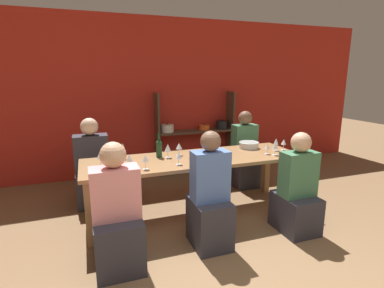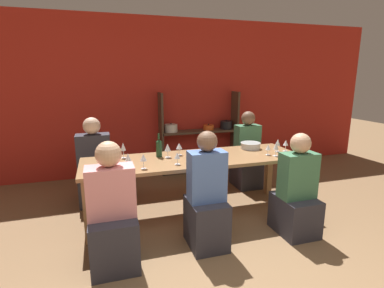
% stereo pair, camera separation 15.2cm
% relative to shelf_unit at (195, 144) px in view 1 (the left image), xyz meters
% --- Properties ---
extents(wall_back_red, '(8.80, 0.06, 2.70)m').
position_rel_shelf_unit_xyz_m(wall_back_red, '(-0.79, 0.20, 0.85)').
color(wall_back_red, red).
rests_on(wall_back_red, ground_plane).
extents(shelf_unit, '(1.44, 0.30, 1.44)m').
position_rel_shelf_unit_xyz_m(shelf_unit, '(0.00, 0.00, 0.00)').
color(shelf_unit, '#4C3828').
rests_on(shelf_unit, ground_plane).
extents(dining_table, '(2.68, 0.82, 0.75)m').
position_rel_shelf_unit_xyz_m(dining_table, '(-0.63, -1.70, 0.16)').
color(dining_table, olive).
rests_on(dining_table, ground_plane).
extents(mixing_bowl, '(0.28, 0.28, 0.08)m').
position_rel_shelf_unit_xyz_m(mixing_bowl, '(0.25, -1.48, 0.29)').
color(mixing_bowl, '#B7BABC').
rests_on(mixing_bowl, dining_table).
extents(wine_bottle_green, '(0.07, 0.07, 0.29)m').
position_rel_shelf_unit_xyz_m(wine_bottle_green, '(-1.04, -1.53, 0.36)').
color(wine_bottle_green, '#19381E').
rests_on(wine_bottle_green, dining_table).
extents(wine_glass_empty_a, '(0.07, 0.07, 0.14)m').
position_rel_shelf_unit_xyz_m(wine_glass_empty_a, '(-0.90, -1.92, 0.34)').
color(wine_glass_empty_a, white).
rests_on(wine_glass_empty_a, dining_table).
extents(wine_glass_empty_b, '(0.08, 0.08, 0.17)m').
position_rel_shelf_unit_xyz_m(wine_glass_empty_b, '(-0.94, -1.60, 0.37)').
color(wine_glass_empty_b, white).
rests_on(wine_glass_empty_b, dining_table).
extents(wine_glass_red_a, '(0.07, 0.07, 0.18)m').
position_rel_shelf_unit_xyz_m(wine_glass_red_a, '(0.36, -1.93, 0.37)').
color(wine_glass_red_a, white).
rests_on(wine_glass_red_a, dining_table).
extents(wine_glass_red_b, '(0.06, 0.06, 0.15)m').
position_rel_shelf_unit_xyz_m(wine_glass_red_b, '(0.60, -2.06, 0.34)').
color(wine_glass_red_b, white).
rests_on(wine_glass_red_b, dining_table).
extents(wine_glass_red_c, '(0.06, 0.06, 0.19)m').
position_rel_shelf_unit_xyz_m(wine_glass_red_c, '(-1.46, -1.46, 0.38)').
color(wine_glass_red_c, white).
rests_on(wine_glass_red_c, dining_table).
extents(wine_glass_white_a, '(0.07, 0.07, 0.15)m').
position_rel_shelf_unit_xyz_m(wine_glass_white_a, '(0.62, -1.75, 0.35)').
color(wine_glass_white_a, white).
rests_on(wine_glass_white_a, dining_table).
extents(wine_glass_empty_c, '(0.07, 0.07, 0.15)m').
position_rel_shelf_unit_xyz_m(wine_glass_empty_c, '(-1.44, -1.82, 0.34)').
color(wine_glass_empty_c, white).
rests_on(wine_glass_empty_c, dining_table).
extents(wine_glass_white_b, '(0.07, 0.07, 0.17)m').
position_rel_shelf_unit_xyz_m(wine_glass_white_b, '(0.51, -1.74, 0.36)').
color(wine_glass_white_b, white).
rests_on(wine_glass_white_b, dining_table).
extents(wine_glass_red_d, '(0.06, 0.06, 0.14)m').
position_rel_shelf_unit_xyz_m(wine_glass_red_d, '(0.29, -1.85, 0.34)').
color(wine_glass_red_d, white).
rests_on(wine_glass_red_d, dining_table).
extents(wine_glass_white_c, '(0.08, 0.08, 0.16)m').
position_rel_shelf_unit_xyz_m(wine_glass_white_c, '(-0.78, -1.53, 0.36)').
color(wine_glass_white_c, white).
rests_on(wine_glass_white_c, dining_table).
extents(wine_glass_white_d, '(0.07, 0.07, 0.16)m').
position_rel_shelf_unit_xyz_m(wine_glass_white_d, '(-1.29, -1.96, 0.36)').
color(wine_glass_white_d, white).
rests_on(wine_glass_white_d, dining_table).
extents(wine_glass_white_e, '(0.08, 0.08, 0.17)m').
position_rel_shelf_unit_xyz_m(wine_glass_white_e, '(-1.74, -1.70, 0.37)').
color(wine_glass_white_e, white).
rests_on(wine_glass_white_e, dining_table).
extents(cell_phone, '(0.08, 0.16, 0.01)m').
position_rel_shelf_unit_xyz_m(cell_phone, '(-0.68, -1.81, 0.25)').
color(cell_phone, black).
rests_on(cell_phone, dining_table).
extents(person_near_a, '(0.37, 0.46, 1.21)m').
position_rel_shelf_unit_xyz_m(person_near_a, '(-0.73, -2.42, -0.05)').
color(person_near_a, '#2D2D38').
rests_on(person_near_a, ground_plane).
extents(person_far_a, '(0.44, 0.55, 1.19)m').
position_rel_shelf_unit_xyz_m(person_far_a, '(-1.82, -0.90, -0.07)').
color(person_far_a, '#2D2D38').
rests_on(person_far_a, ground_plane).
extents(person_near_b, '(0.42, 0.53, 1.18)m').
position_rel_shelf_unit_xyz_m(person_near_b, '(-1.66, -2.46, -0.07)').
color(person_near_b, '#2D2D38').
rests_on(person_near_b, ground_plane).
extents(person_far_b, '(0.37, 0.47, 1.20)m').
position_rel_shelf_unit_xyz_m(person_far_b, '(0.46, -0.98, -0.06)').
color(person_far_b, '#2D2D38').
rests_on(person_far_b, ground_plane).
extents(person_near_c, '(0.39, 0.48, 1.14)m').
position_rel_shelf_unit_xyz_m(person_near_c, '(0.30, -2.47, -0.08)').
color(person_near_c, '#2D2D38').
rests_on(person_near_c, ground_plane).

